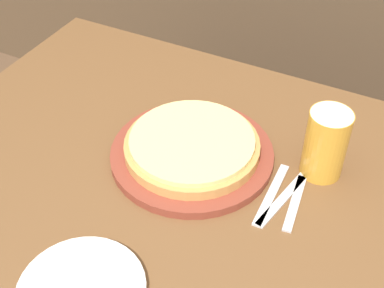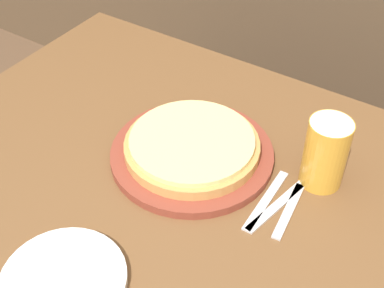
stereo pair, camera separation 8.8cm
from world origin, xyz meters
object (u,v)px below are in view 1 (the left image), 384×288
at_px(fork, 271,194).
at_px(spoon, 295,203).
at_px(pizza_on_board, 192,149).
at_px(dinner_knife, 283,199).
at_px(beer_glass, 326,141).

bearing_deg(fork, spoon, 0.00).
bearing_deg(fork, pizza_on_board, 172.30).
height_order(pizza_on_board, dinner_knife, pizza_on_board).
distance_m(beer_glass, spoon, 0.14).
relative_size(pizza_on_board, fork, 1.94).
relative_size(pizza_on_board, dinner_knife, 1.95).
bearing_deg(beer_glass, pizza_on_board, -161.48).
height_order(fork, spoon, same).
height_order(fork, dinner_knife, same).
bearing_deg(dinner_knife, beer_glass, 69.77).
xyz_separation_m(beer_glass, spoon, (-0.02, -0.11, -0.08)).
bearing_deg(pizza_on_board, spoon, -6.13).
height_order(dinner_knife, spoon, same).
bearing_deg(dinner_knife, spoon, 0.00).
bearing_deg(pizza_on_board, beer_glass, 18.52).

